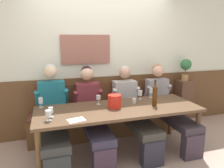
{
  "coord_description": "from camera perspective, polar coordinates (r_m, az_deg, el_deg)",
  "views": [
    {
      "loc": [
        -0.95,
        -2.64,
        1.74
      ],
      "look_at": [
        -0.0,
        0.44,
        1.02
      ],
      "focal_mm": 33.76,
      "sensor_mm": 36.0,
      "label": 1
    }
  ],
  "objects": [
    {
      "name": "water_tumbler_center",
      "position": [
        3.3,
        6.02,
        -4.52
      ],
      "size": [
        0.06,
        0.06,
        0.08
      ],
      "primitive_type": "cylinder",
      "color": "silver",
      "rests_on": "dining_table"
    },
    {
      "name": "wall_bench",
      "position": [
        3.88,
        -1.61,
        -9.58
      ],
      "size": [
        2.67,
        0.42,
        0.94
      ],
      "color": "brown",
      "rests_on": "ground"
    },
    {
      "name": "person_right_seat",
      "position": [
        3.53,
        5.43,
        -6.15
      ],
      "size": [
        0.51,
        1.29,
        1.25
      ],
      "color": "#262532",
      "rests_on": "ground"
    },
    {
      "name": "dining_table",
      "position": [
        3.11,
        1.81,
        -7.67
      ],
      "size": [
        2.37,
        0.86,
        0.74
      ],
      "color": "brown",
      "rests_on": "ground"
    },
    {
      "name": "wood_wainscot_panel",
      "position": [
        3.98,
        -2.44,
        -5.33
      ],
      "size": [
        6.8,
        0.03,
        1.04
      ],
      "primitive_type": "cube",
      "color": "brown",
      "rests_on": "ground"
    },
    {
      "name": "wine_glass_mid_right",
      "position": [
        3.21,
        -3.69,
        -3.77
      ],
      "size": [
        0.07,
        0.07,
        0.14
      ],
      "color": "silver",
      "rests_on": "dining_table"
    },
    {
      "name": "person_center_right_seat",
      "position": [
        3.35,
        -5.58,
        -6.83
      ],
      "size": [
        0.49,
        1.3,
        1.27
      ],
      "color": "#372939",
      "rests_on": "ground"
    },
    {
      "name": "person_left_seat",
      "position": [
        3.29,
        -15.64,
        -7.53
      ],
      "size": [
        0.52,
        1.29,
        1.33
      ],
      "color": "#2B3134",
      "rests_on": "ground"
    },
    {
      "name": "person_center_left_seat",
      "position": [
        3.81,
        14.6,
        -5.06
      ],
      "size": [
        0.51,
        1.3,
        1.26
      ],
      "color": "#372C38",
      "rests_on": "ground"
    },
    {
      "name": "wine_glass_right_end",
      "position": [
        3.23,
        -18.75,
        -4.4
      ],
      "size": [
        0.06,
        0.06,
        0.15
      ],
      "color": "silver",
      "rests_on": "dining_table"
    },
    {
      "name": "potted_plant",
      "position": [
        4.39,
        19.34,
        4.45
      ],
      "size": [
        0.21,
        0.21,
        0.43
      ],
      "color": "#A47447",
      "rests_on": "corner_pedestal"
    },
    {
      "name": "corner_pedestal",
      "position": [
        4.54,
        18.67,
        -4.69
      ],
      "size": [
        0.28,
        0.28,
        0.9
      ],
      "primitive_type": "cube",
      "color": "brown",
      "rests_on": "ground"
    },
    {
      "name": "wine_glass_left_end",
      "position": [
        2.81,
        -16.24,
        -6.96
      ],
      "size": [
        0.06,
        0.06,
        0.13
      ],
      "color": "silver",
      "rests_on": "dining_table"
    },
    {
      "name": "wine_glass_center_rear",
      "position": [
        3.62,
        10.57,
        -1.92
      ],
      "size": [
        0.06,
        0.06,
        0.16
      ],
      "color": "silver",
      "rests_on": "dining_table"
    },
    {
      "name": "wine_glass_center_front",
      "position": [
        2.71,
        -16.84,
        -7.61
      ],
      "size": [
        0.08,
        0.08,
        0.13
      ],
      "color": "silver",
      "rests_on": "dining_table"
    },
    {
      "name": "tasting_sheet_left_guest",
      "position": [
        2.68,
        -9.63,
        -9.57
      ],
      "size": [
        0.24,
        0.19,
        0.0
      ],
      "primitive_type": "cube",
      "rotation": [
        0.0,
        0.0,
        0.22
      ],
      "color": "white",
      "rests_on": "dining_table"
    },
    {
      "name": "room_wall_back",
      "position": [
        3.86,
        -2.81,
        7.49
      ],
      "size": [
        6.8,
        0.12,
        2.8
      ],
      "color": "silver",
      "rests_on": "ground"
    },
    {
      "name": "ice_bucket",
      "position": [
        3.06,
        0.68,
        -4.66
      ],
      "size": [
        0.19,
        0.19,
        0.19
      ],
      "primitive_type": "cylinder",
      "color": "red",
      "rests_on": "dining_table"
    },
    {
      "name": "ground_plane",
      "position": [
        3.31,
        2.47,
        -19.46
      ],
      "size": [
        6.8,
        6.8,
        0.02
      ],
      "primitive_type": "cube",
      "color": "tan",
      "rests_on": "ground"
    },
    {
      "name": "wine_glass_mid_left",
      "position": [
        3.5,
        7.62,
        -2.59
      ],
      "size": [
        0.07,
        0.07,
        0.14
      ],
      "color": "silver",
      "rests_on": "dining_table"
    },
    {
      "name": "wine_bottle_clear_water",
      "position": [
        3.18,
        11.5,
        -2.93
      ],
      "size": [
        0.07,
        0.07,
        0.4
      ],
      "color": "#472608",
      "rests_on": "dining_table"
    }
  ]
}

